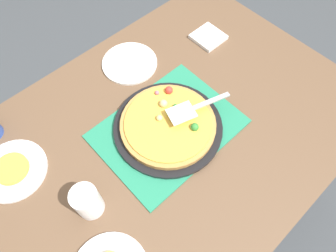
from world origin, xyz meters
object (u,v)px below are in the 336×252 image
Objects in this scene: plate_far_right at (13,170)px; plate_side at (130,63)px; served_slice_right at (11,169)px; pizza_pan at (168,127)px; pizza at (168,123)px; cup_near at (87,202)px; pizza_server at (194,108)px; napkin_stack at (208,37)px.

plate_far_right is 1.00× the size of plate_side.
plate_side is 2.00× the size of served_slice_right.
pizza is at bearing -143.79° from pizza_pan.
pizza_pan is 1.15× the size of pizza.
cup_near reaches higher than pizza_server.
cup_near is (0.36, 0.05, 0.03)m from pizza.
pizza_pan is 3.45× the size of served_slice_right.
pizza is at bearing -18.69° from pizza_server.
pizza is 0.47m from napkin_stack.
napkin_stack is (-0.33, -0.24, -0.06)m from pizza_server.
pizza_pan is 0.37m from cup_near.
plate_side is 0.36m from pizza_server.
plate_side is 1.83× the size of napkin_stack.
plate_far_right is 2.00× the size of served_slice_right.
cup_near is at bearing 17.82° from napkin_stack.
pizza is 1.42× the size of pizza_server.
cup_near reaches higher than pizza_pan.
plate_side is 0.95× the size of pizza_server.
pizza_pan is 1.64× the size of pizza_server.
served_slice_right is at bearing -66.68° from cup_near.
napkin_stack is (-0.79, -0.25, -0.05)m from cup_near.
napkin_stack is at bearing 160.87° from plate_side.
plate_far_right is at bearing -25.50° from pizza_pan.
cup_near is at bearing 7.16° from pizza.
pizza is 0.53m from served_slice_right.
cup_near is 0.45m from pizza_server.
pizza_server is (-0.45, -0.01, 0.01)m from cup_near.
served_slice_right is (0.00, 0.00, 0.01)m from plate_far_right.
pizza_server is (-0.09, 0.03, 0.06)m from pizza_pan.
plate_far_right is at bearing -1.18° from napkin_stack.
pizza_server is at bearing -178.17° from cup_near.
napkin_stack is at bearing -153.94° from pizza_pan.
pizza is 3.00× the size of served_slice_right.
pizza_pan reaches higher than plate_far_right.
plate_far_right is 0.90m from napkin_stack.
served_slice_right is (0.48, -0.23, 0.01)m from pizza_pan.
cup_near reaches higher than served_slice_right.
plate_far_right and plate_side have the same top height.
pizza is 0.37m from cup_near.
pizza is (-0.00, -0.00, 0.02)m from pizza_pan.
napkin_stack is (-0.90, 0.02, 0.00)m from plate_far_right.
served_slice_right is 0.90m from napkin_stack.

